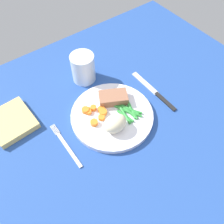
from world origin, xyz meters
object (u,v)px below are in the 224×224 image
Objects in this scene: dinner_plate at (112,115)px; knife at (154,92)px; fork at (66,145)px; meat_portion at (113,98)px; water_glass at (83,70)px; napkin at (12,121)px.

knife is at bearing -0.94° from dinner_plate.
dinner_plate is 16.54cm from fork.
water_glass is at bearing 95.20° from meat_portion.
water_glass reaches higher than napkin.
water_glass is at bearing 83.89° from dinner_plate.
meat_portion is 0.43× the size of knife.
napkin is (-43.23, 16.41, 0.80)cm from knife.
fork is 1.24× the size of napkin.
fork is (-19.94, -4.24, -2.76)cm from meat_portion.
water_glass is (2.04, 19.06, 3.40)cm from dinner_plate.
meat_portion is at bearing 163.27° from knife.
meat_portion is at bearing -22.60° from napkin.
meat_portion reaches higher than knife.
meat_portion reaches higher than fork.
water_glass reaches higher than knife.
fork is at bearing -179.89° from knife.
knife is at bearing -51.41° from water_glass.
meat_portion is at bearing 9.34° from fork.
meat_portion is 20.57cm from fork.
dinner_plate reaches higher than knife.
napkin reaches higher than knife.
knife is at bearing -16.88° from meat_portion.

